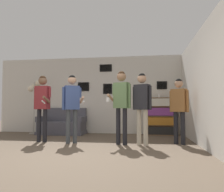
{
  "coord_description": "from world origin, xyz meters",
  "views": [
    {
      "loc": [
        1.42,
        -3.94,
        0.9
      ],
      "look_at": [
        0.58,
        1.82,
        1.21
      ],
      "focal_mm": 35.0,
      "sensor_mm": 36.0,
      "label": 1
    }
  ],
  "objects_px": {
    "person_player_foreground_center": "(72,101)",
    "bottle_on_floor": "(45,134)",
    "bookshelf": "(161,116)",
    "couch": "(62,125)",
    "person_spectator_far_right": "(179,104)",
    "drinking_cup": "(159,96)",
    "floor_lamp": "(34,91)",
    "person_spectator_near_bookshelf": "(142,100)",
    "person_player_foreground_left": "(42,101)",
    "person_watcher_holding_cup": "(121,98)"
  },
  "relations": [
    {
      "from": "person_player_foreground_left",
      "to": "bottle_on_floor",
      "type": "height_order",
      "value": "person_player_foreground_left"
    },
    {
      "from": "person_player_foreground_center",
      "to": "bottle_on_floor",
      "type": "relative_size",
      "value": 6.9
    },
    {
      "from": "couch",
      "to": "person_watcher_holding_cup",
      "type": "distance_m",
      "value": 3.01
    },
    {
      "from": "person_watcher_holding_cup",
      "to": "drinking_cup",
      "type": "xyz_separation_m",
      "value": [
        1.05,
        2.05,
        0.16
      ]
    },
    {
      "from": "person_player_foreground_left",
      "to": "drinking_cup",
      "type": "distance_m",
      "value": 3.72
    },
    {
      "from": "person_spectator_near_bookshelf",
      "to": "person_spectator_far_right",
      "type": "relative_size",
      "value": 1.07
    },
    {
      "from": "couch",
      "to": "bookshelf",
      "type": "relative_size",
      "value": 1.27
    },
    {
      "from": "person_player_foreground_center",
      "to": "person_spectator_far_right",
      "type": "xyz_separation_m",
      "value": [
        2.68,
        0.23,
        -0.08
      ]
    },
    {
      "from": "person_spectator_far_right",
      "to": "bottle_on_floor",
      "type": "distance_m",
      "value": 4.05
    },
    {
      "from": "couch",
      "to": "bottle_on_floor",
      "type": "height_order",
      "value": "couch"
    },
    {
      "from": "person_player_foreground_left",
      "to": "bottle_on_floor",
      "type": "relative_size",
      "value": 6.97
    },
    {
      "from": "person_spectator_near_bookshelf",
      "to": "person_spectator_far_right",
      "type": "bearing_deg",
      "value": 16.91
    },
    {
      "from": "floor_lamp",
      "to": "couch",
      "type": "bearing_deg",
      "value": 4.0
    },
    {
      "from": "person_player_foreground_left",
      "to": "person_player_foreground_center",
      "type": "height_order",
      "value": "person_player_foreground_left"
    },
    {
      "from": "bookshelf",
      "to": "floor_lamp",
      "type": "xyz_separation_m",
      "value": [
        -4.32,
        -0.27,
        0.88
      ]
    },
    {
      "from": "couch",
      "to": "floor_lamp",
      "type": "bearing_deg",
      "value": -176.0
    },
    {
      "from": "couch",
      "to": "person_player_foreground_left",
      "type": "xyz_separation_m",
      "value": [
        0.1,
        -1.74,
        0.79
      ]
    },
    {
      "from": "bookshelf",
      "to": "bottle_on_floor",
      "type": "relative_size",
      "value": 4.91
    },
    {
      "from": "person_spectator_near_bookshelf",
      "to": "drinking_cup",
      "type": "bearing_deg",
      "value": 75.18
    },
    {
      "from": "person_watcher_holding_cup",
      "to": "bookshelf",
      "type": "bearing_deg",
      "value": 61.99
    },
    {
      "from": "couch",
      "to": "floor_lamp",
      "type": "height_order",
      "value": "floor_lamp"
    },
    {
      "from": "floor_lamp",
      "to": "person_spectator_near_bookshelf",
      "type": "relative_size",
      "value": 1.07
    },
    {
      "from": "bookshelf",
      "to": "person_player_foreground_left",
      "type": "relative_size",
      "value": 0.7
    },
    {
      "from": "person_watcher_holding_cup",
      "to": "person_spectator_near_bookshelf",
      "type": "height_order",
      "value": "person_watcher_holding_cup"
    },
    {
      "from": "person_player_foreground_left",
      "to": "person_spectator_far_right",
      "type": "xyz_separation_m",
      "value": [
        3.53,
        0.14,
        -0.1
      ]
    },
    {
      "from": "bookshelf",
      "to": "bottle_on_floor",
      "type": "xyz_separation_m",
      "value": [
        -3.56,
        -1.0,
        -0.52
      ]
    },
    {
      "from": "person_player_foreground_center",
      "to": "person_watcher_holding_cup",
      "type": "height_order",
      "value": "person_watcher_holding_cup"
    },
    {
      "from": "couch",
      "to": "person_spectator_near_bookshelf",
      "type": "distance_m",
      "value": 3.4
    },
    {
      "from": "couch",
      "to": "person_player_foreground_center",
      "type": "relative_size",
      "value": 0.9
    },
    {
      "from": "drinking_cup",
      "to": "bottle_on_floor",
      "type": "bearing_deg",
      "value": -164.12
    },
    {
      "from": "person_player_foreground_center",
      "to": "couch",
      "type": "bearing_deg",
      "value": 117.29
    },
    {
      "from": "person_watcher_holding_cup",
      "to": "drinking_cup",
      "type": "height_order",
      "value": "person_watcher_holding_cup"
    },
    {
      "from": "person_spectator_near_bookshelf",
      "to": "person_player_foreground_center",
      "type": "bearing_deg",
      "value": 178.61
    },
    {
      "from": "bottle_on_floor",
      "to": "couch",
      "type": "bearing_deg",
      "value": 73.09
    },
    {
      "from": "couch",
      "to": "drinking_cup",
      "type": "height_order",
      "value": "drinking_cup"
    },
    {
      "from": "floor_lamp",
      "to": "person_player_foreground_left",
      "type": "distance_m",
      "value": 2.05
    },
    {
      "from": "person_player_foreground_center",
      "to": "person_watcher_holding_cup",
      "type": "xyz_separation_m",
      "value": [
        1.27,
        -0.02,
        0.05
      ]
    },
    {
      "from": "person_spectator_far_right",
      "to": "drinking_cup",
      "type": "xyz_separation_m",
      "value": [
        -0.36,
        1.8,
        0.3
      ]
    },
    {
      "from": "couch",
      "to": "person_watcher_holding_cup",
      "type": "bearing_deg",
      "value": -39.94
    },
    {
      "from": "person_watcher_holding_cup",
      "to": "bottle_on_floor",
      "type": "distance_m",
      "value": 2.87
    },
    {
      "from": "bookshelf",
      "to": "person_spectator_far_right",
      "type": "distance_m",
      "value": 1.86
    },
    {
      "from": "person_spectator_far_right",
      "to": "bottle_on_floor",
      "type": "bearing_deg",
      "value": 168.35
    },
    {
      "from": "person_player_foreground_left",
      "to": "person_player_foreground_center",
      "type": "xyz_separation_m",
      "value": [
        0.84,
        -0.09,
        -0.01
      ]
    },
    {
      "from": "person_watcher_holding_cup",
      "to": "person_spectator_near_bookshelf",
      "type": "xyz_separation_m",
      "value": [
        0.5,
        -0.02,
        -0.05
      ]
    },
    {
      "from": "person_watcher_holding_cup",
      "to": "couch",
      "type": "bearing_deg",
      "value": 140.06
    },
    {
      "from": "person_player_foreground_left",
      "to": "couch",
      "type": "bearing_deg",
      "value": 93.34
    },
    {
      "from": "bookshelf",
      "to": "couch",
      "type": "bearing_deg",
      "value": -176.6
    },
    {
      "from": "bookshelf",
      "to": "drinking_cup",
      "type": "bearing_deg",
      "value": 179.83
    },
    {
      "from": "couch",
      "to": "person_watcher_holding_cup",
      "type": "relative_size",
      "value": 0.87
    },
    {
      "from": "drinking_cup",
      "to": "person_spectator_near_bookshelf",
      "type": "bearing_deg",
      "value": -104.82
    }
  ]
}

